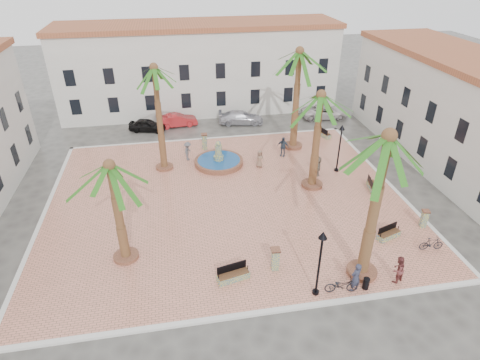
{
  "coord_description": "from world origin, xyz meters",
  "views": [
    {
      "loc": [
        -3.47,
        -24.97,
        16.44
      ],
      "look_at": [
        1.0,
        0.0,
        1.6
      ],
      "focal_mm": 30.0,
      "sensor_mm": 36.0,
      "label": 1
    }
  ],
  "objects_px": {
    "bench_ne": "(323,134)",
    "bicycle_b": "(431,244)",
    "bench_e": "(372,187)",
    "pedestrian_fountain_a": "(260,159)",
    "car_white": "(325,112)",
    "palm_s": "(386,154)",
    "car_red": "(177,120)",
    "bollard_se": "(275,259)",
    "palm_e": "(320,107)",
    "pedestrian_north": "(188,151)",
    "lamppost_s": "(321,253)",
    "car_silver": "(241,118)",
    "palm_ne": "(299,62)",
    "bollard_e": "(424,218)",
    "car_black": "(147,125)",
    "bollard_n": "(205,141)",
    "palm_sw": "(112,178)",
    "cyclist_a": "(356,277)",
    "litter_bin": "(366,283)",
    "pedestrian_east": "(318,166)",
    "fountain": "(219,161)",
    "bicycle_a": "(341,285)",
    "bench_se": "(389,234)",
    "pedestrian_fountain_b": "(283,147)",
    "bench_s": "(233,276)",
    "palm_nw": "(155,78)",
    "cyclist_b": "(398,269)"
  },
  "relations": [
    {
      "from": "palm_s",
      "to": "pedestrian_north",
      "type": "xyz_separation_m",
      "value": [
        -8.88,
        15.95,
        -6.81
      ]
    },
    {
      "from": "bicycle_b",
      "to": "car_red",
      "type": "xyz_separation_m",
      "value": [
        -14.53,
        23.01,
        0.07
      ]
    },
    {
      "from": "bench_se",
      "to": "bench_ne",
      "type": "bearing_deg",
      "value": 65.84
    },
    {
      "from": "pedestrian_fountain_b",
      "to": "car_white",
      "type": "distance_m",
      "value": 11.08
    },
    {
      "from": "bench_e",
      "to": "pedestrian_fountain_a",
      "type": "relative_size",
      "value": 1.16
    },
    {
      "from": "bench_ne",
      "to": "car_black",
      "type": "relative_size",
      "value": 0.51
    },
    {
      "from": "lamppost_s",
      "to": "car_silver",
      "type": "relative_size",
      "value": 0.89
    },
    {
      "from": "car_silver",
      "to": "bench_se",
      "type": "bearing_deg",
      "value": -155.92
    },
    {
      "from": "fountain",
      "to": "car_red",
      "type": "height_order",
      "value": "fountain"
    },
    {
      "from": "bench_e",
      "to": "car_white",
      "type": "bearing_deg",
      "value": 5.1
    },
    {
      "from": "fountain",
      "to": "lamppost_s",
      "type": "distance_m",
      "value": 16.29
    },
    {
      "from": "cyclist_a",
      "to": "lamppost_s",
      "type": "bearing_deg",
      "value": -22.54
    },
    {
      "from": "car_silver",
      "to": "bench_s",
      "type": "bearing_deg",
      "value": 177.11
    },
    {
      "from": "pedestrian_north",
      "to": "palm_sw",
      "type": "bearing_deg",
      "value": 179.97
    },
    {
      "from": "bicycle_b",
      "to": "cyclist_b",
      "type": "bearing_deg",
      "value": 126.99
    },
    {
      "from": "cyclist_b",
      "to": "litter_bin",
      "type": "bearing_deg",
      "value": -15.73
    },
    {
      "from": "lamppost_s",
      "to": "pedestrian_east",
      "type": "xyz_separation_m",
      "value": [
        4.51,
        12.45,
        -2.02
      ]
    },
    {
      "from": "car_black",
      "to": "car_silver",
      "type": "xyz_separation_m",
      "value": [
        9.77,
        0.25,
        0.05
      ]
    },
    {
      "from": "palm_nw",
      "to": "palm_s",
      "type": "xyz_separation_m",
      "value": [
        10.98,
        -14.8,
        -0.01
      ]
    },
    {
      "from": "bollard_se",
      "to": "car_black",
      "type": "xyz_separation_m",
      "value": [
        -7.71,
        22.24,
        -0.28
      ]
    },
    {
      "from": "bench_ne",
      "to": "bicycle_b",
      "type": "height_order",
      "value": "bench_ne"
    },
    {
      "from": "lamppost_s",
      "to": "litter_bin",
      "type": "distance_m",
      "value": 3.76
    },
    {
      "from": "fountain",
      "to": "bench_s",
      "type": "xyz_separation_m",
      "value": [
        -1.03,
        -13.95,
        -0.02
      ]
    },
    {
      "from": "pedestrian_east",
      "to": "car_red",
      "type": "bearing_deg",
      "value": -127.13
    },
    {
      "from": "bicycle_a",
      "to": "bicycle_b",
      "type": "height_order",
      "value": "bicycle_a"
    },
    {
      "from": "palm_e",
      "to": "cyclist_a",
      "type": "height_order",
      "value": "palm_e"
    },
    {
      "from": "palm_e",
      "to": "car_red",
      "type": "distance_m",
      "value": 18.4
    },
    {
      "from": "car_silver",
      "to": "car_white",
      "type": "xyz_separation_m",
      "value": [
        9.41,
        -0.0,
        0.02
      ]
    },
    {
      "from": "bollard_n",
      "to": "pedestrian_fountain_b",
      "type": "height_order",
      "value": "pedestrian_fountain_b"
    },
    {
      "from": "bench_se",
      "to": "pedestrian_fountain_b",
      "type": "distance_m",
      "value": 13.07
    },
    {
      "from": "bollard_se",
      "to": "pedestrian_fountain_a",
      "type": "relative_size",
      "value": 0.96
    },
    {
      "from": "bench_s",
      "to": "palm_ne",
      "type": "bearing_deg",
      "value": 49.54
    },
    {
      "from": "bollard_se",
      "to": "pedestrian_north",
      "type": "distance_m",
      "value": 15.27
    },
    {
      "from": "bollard_se",
      "to": "pedestrian_fountain_b",
      "type": "xyz_separation_m",
      "value": [
        4.32,
        14.04,
        0.15
      ]
    },
    {
      "from": "bench_e",
      "to": "pedestrian_east",
      "type": "relative_size",
      "value": 1.07
    },
    {
      "from": "bollard_se",
      "to": "bicycle_b",
      "type": "xyz_separation_m",
      "value": [
        9.92,
        -0.04,
        -0.31
      ]
    },
    {
      "from": "bench_s",
      "to": "pedestrian_fountain_b",
      "type": "distance_m",
      "value": 16.03
    },
    {
      "from": "bollard_n",
      "to": "cyclist_b",
      "type": "height_order",
      "value": "cyclist_b"
    },
    {
      "from": "palm_s",
      "to": "car_red",
      "type": "xyz_separation_m",
      "value": [
        -9.45,
        24.19,
        -7.14
      ]
    },
    {
      "from": "lamppost_s",
      "to": "bollard_e",
      "type": "distance_m",
      "value": 10.34
    },
    {
      "from": "palm_e",
      "to": "bollard_e",
      "type": "relative_size",
      "value": 5.99
    },
    {
      "from": "bollard_n",
      "to": "car_silver",
      "type": "xyz_separation_m",
      "value": [
        4.46,
        5.85,
        -0.26
      ]
    },
    {
      "from": "bench_ne",
      "to": "lamppost_s",
      "type": "height_order",
      "value": "lamppost_s"
    },
    {
      "from": "palm_e",
      "to": "car_silver",
      "type": "bearing_deg",
      "value": 102.81
    },
    {
      "from": "bollard_se",
      "to": "pedestrian_fountain_b",
      "type": "bearing_deg",
      "value": 72.9
    },
    {
      "from": "lamppost_s",
      "to": "litter_bin",
      "type": "relative_size",
      "value": 6.02
    },
    {
      "from": "palm_ne",
      "to": "bench_ne",
      "type": "height_order",
      "value": "palm_ne"
    },
    {
      "from": "palm_e",
      "to": "pedestrian_north",
      "type": "relative_size",
      "value": 4.56
    },
    {
      "from": "palm_e",
      "to": "bollard_n",
      "type": "relative_size",
      "value": 5.06
    },
    {
      "from": "bicycle_a",
      "to": "pedestrian_fountain_b",
      "type": "relative_size",
      "value": 1.0
    }
  ]
}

